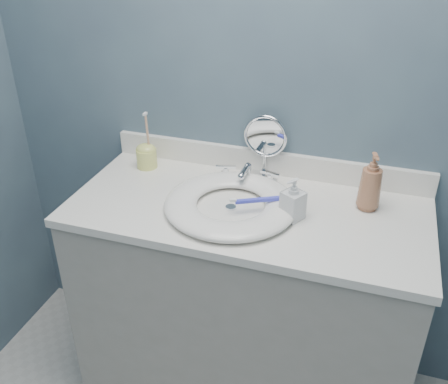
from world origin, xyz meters
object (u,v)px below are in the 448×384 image
at_px(makeup_mirror, 265,143).
at_px(toothbrush_holder, 146,155).
at_px(soap_bottle_amber, 371,182).
at_px(soap_bottle_clear, 293,199).

xyz_separation_m(makeup_mirror, toothbrush_holder, (-0.45, -0.07, -0.08)).
xyz_separation_m(makeup_mirror, soap_bottle_amber, (0.39, -0.12, -0.03)).
relative_size(soap_bottle_clear, toothbrush_holder, 0.63).
bearing_deg(soap_bottle_amber, makeup_mirror, 146.87).
bearing_deg(makeup_mirror, soap_bottle_clear, -57.20).
relative_size(makeup_mirror, toothbrush_holder, 1.07).
bearing_deg(soap_bottle_amber, toothbrush_holder, 161.16).
bearing_deg(toothbrush_holder, soap_bottle_amber, -3.35).
bearing_deg(toothbrush_holder, makeup_mirror, 9.42).
bearing_deg(soap_bottle_clear, toothbrush_holder, -166.50).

